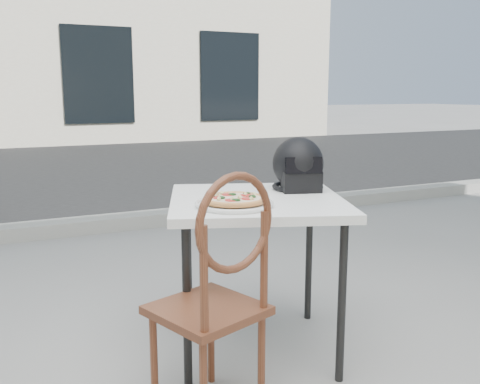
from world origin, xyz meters
name	(u,v)px	position (x,y,z in m)	size (l,w,h in m)	color
street_asphalt	(39,172)	(0.00, 7.00, 0.00)	(30.00, 8.00, 0.00)	black
curb	(75,226)	(0.00, 3.00, 0.06)	(30.00, 0.25, 0.12)	gray
building_across	(8,3)	(0.00, 13.99, 3.50)	(16.00, 6.06, 7.00)	beige
cafe_table_main	(257,212)	(0.50, 0.40, 0.68)	(1.01, 1.01, 0.75)	white
plate	(234,204)	(0.32, 0.27, 0.76)	(0.38, 0.38, 0.02)	silver
pizza	(234,199)	(0.32, 0.27, 0.78)	(0.29, 0.29, 0.03)	#DE9651
helmet	(298,167)	(0.78, 0.50, 0.87)	(0.32, 0.33, 0.26)	black
cafe_chair_main	(219,284)	(0.12, -0.05, 0.54)	(0.47, 0.47, 0.97)	brown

